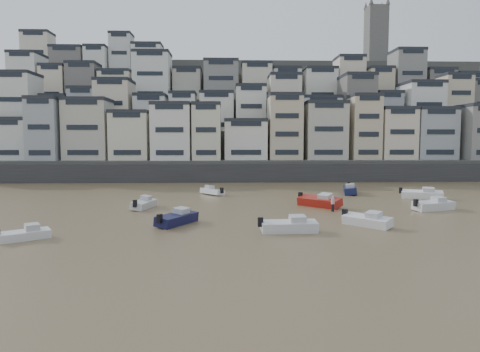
{
  "coord_description": "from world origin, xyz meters",
  "views": [
    {
      "loc": [
        7.28,
        -16.91,
        7.84
      ],
      "look_at": [
        8.86,
        30.0,
        4.0
      ],
      "focal_mm": 32.0,
      "sensor_mm": 36.0,
      "label": 1
    }
  ],
  "objects_px": {
    "boat_g": "(422,193)",
    "person_pink": "(333,204)",
    "boat_c": "(177,217)",
    "boat_e": "(319,200)",
    "boat_d": "(434,204)",
    "boat_j": "(25,233)",
    "boat_i": "(350,188)",
    "boat_h": "(212,190)",
    "boat_a": "(289,224)",
    "boat_b": "(367,219)",
    "boat_f": "(144,203)"
  },
  "relations": [
    {
      "from": "boat_g",
      "to": "person_pink",
      "type": "bearing_deg",
      "value": -123.97
    },
    {
      "from": "boat_c",
      "to": "boat_e",
      "type": "distance_m",
      "value": 18.83
    },
    {
      "from": "boat_d",
      "to": "boat_j",
      "type": "relative_size",
      "value": 1.36
    },
    {
      "from": "boat_d",
      "to": "boat_e",
      "type": "height_order",
      "value": "boat_e"
    },
    {
      "from": "boat_i",
      "to": "boat_j",
      "type": "relative_size",
      "value": 1.43
    },
    {
      "from": "boat_h",
      "to": "boat_a",
      "type": "bearing_deg",
      "value": 156.59
    },
    {
      "from": "boat_c",
      "to": "boat_h",
      "type": "height_order",
      "value": "boat_c"
    },
    {
      "from": "boat_b",
      "to": "boat_i",
      "type": "xyz_separation_m",
      "value": [
        5.53,
        24.36,
        0.13
      ]
    },
    {
      "from": "boat_d",
      "to": "boat_h",
      "type": "distance_m",
      "value": 29.66
    },
    {
      "from": "boat_a",
      "to": "boat_b",
      "type": "height_order",
      "value": "boat_a"
    },
    {
      "from": "boat_c",
      "to": "person_pink",
      "type": "relative_size",
      "value": 3.13
    },
    {
      "from": "boat_a",
      "to": "boat_f",
      "type": "relative_size",
      "value": 1.07
    },
    {
      "from": "person_pink",
      "to": "boat_b",
      "type": "bearing_deg",
      "value": -83.0
    },
    {
      "from": "boat_c",
      "to": "boat_e",
      "type": "relative_size",
      "value": 0.92
    },
    {
      "from": "boat_d",
      "to": "boat_h",
      "type": "height_order",
      "value": "boat_d"
    },
    {
      "from": "boat_e",
      "to": "boat_i",
      "type": "relative_size",
      "value": 1.0
    },
    {
      "from": "boat_h",
      "to": "boat_j",
      "type": "distance_m",
      "value": 31.63
    },
    {
      "from": "boat_b",
      "to": "boat_d",
      "type": "distance_m",
      "value": 13.9
    },
    {
      "from": "boat_c",
      "to": "boat_f",
      "type": "relative_size",
      "value": 1.1
    },
    {
      "from": "boat_e",
      "to": "boat_g",
      "type": "relative_size",
      "value": 1.02
    },
    {
      "from": "boat_b",
      "to": "boat_h",
      "type": "bearing_deg",
      "value": 170.01
    },
    {
      "from": "boat_h",
      "to": "boat_d",
      "type": "bearing_deg",
      "value": -159.44
    },
    {
      "from": "boat_c",
      "to": "boat_b",
      "type": "bearing_deg",
      "value": -65.01
    },
    {
      "from": "boat_a",
      "to": "boat_c",
      "type": "xyz_separation_m",
      "value": [
        -10.05,
        3.9,
        0.02
      ]
    },
    {
      "from": "boat_g",
      "to": "boat_i",
      "type": "distance_m",
      "value": 10.14
    },
    {
      "from": "boat_f",
      "to": "boat_j",
      "type": "xyz_separation_m",
      "value": [
        -6.4,
        -15.77,
        -0.12
      ]
    },
    {
      "from": "boat_b",
      "to": "person_pink",
      "type": "distance_m",
      "value": 8.51
    },
    {
      "from": "boat_e",
      "to": "boat_i",
      "type": "bearing_deg",
      "value": 105.46
    },
    {
      "from": "boat_b",
      "to": "boat_i",
      "type": "distance_m",
      "value": 24.98
    },
    {
      "from": "boat_e",
      "to": "boat_g",
      "type": "distance_m",
      "value": 16.86
    },
    {
      "from": "boat_f",
      "to": "boat_h",
      "type": "relative_size",
      "value": 1.06
    },
    {
      "from": "boat_a",
      "to": "boat_c",
      "type": "bearing_deg",
      "value": 155.57
    },
    {
      "from": "boat_g",
      "to": "boat_j",
      "type": "distance_m",
      "value": 48.42
    },
    {
      "from": "boat_h",
      "to": "boat_i",
      "type": "bearing_deg",
      "value": -127.81
    },
    {
      "from": "boat_c",
      "to": "boat_j",
      "type": "xyz_separation_m",
      "value": [
        -11.36,
        -6.01,
        -0.18
      ]
    },
    {
      "from": "boat_d",
      "to": "boat_e",
      "type": "distance_m",
      "value": 12.78
    },
    {
      "from": "boat_b",
      "to": "boat_j",
      "type": "height_order",
      "value": "boat_b"
    },
    {
      "from": "boat_d",
      "to": "person_pink",
      "type": "height_order",
      "value": "person_pink"
    },
    {
      "from": "boat_e",
      "to": "person_pink",
      "type": "relative_size",
      "value": 3.38
    },
    {
      "from": "boat_c",
      "to": "person_pink",
      "type": "distance_m",
      "value": 17.96
    },
    {
      "from": "boat_b",
      "to": "boat_g",
      "type": "distance_m",
      "value": 22.92
    },
    {
      "from": "boat_c",
      "to": "boat_i",
      "type": "relative_size",
      "value": 0.93
    },
    {
      "from": "boat_g",
      "to": "boat_e",
      "type": "bearing_deg",
      "value": -134.86
    },
    {
      "from": "boat_b",
      "to": "boat_g",
      "type": "relative_size",
      "value": 0.86
    },
    {
      "from": "boat_c",
      "to": "boat_g",
      "type": "height_order",
      "value": "boat_g"
    },
    {
      "from": "boat_i",
      "to": "person_pink",
      "type": "bearing_deg",
      "value": -9.14
    },
    {
      "from": "boat_f",
      "to": "boat_a",
      "type": "bearing_deg",
      "value": -119.42
    },
    {
      "from": "boat_e",
      "to": "boat_f",
      "type": "bearing_deg",
      "value": -132.92
    },
    {
      "from": "boat_d",
      "to": "boat_f",
      "type": "height_order",
      "value": "boat_d"
    },
    {
      "from": "boat_b",
      "to": "boat_e",
      "type": "distance_m",
      "value": 11.91
    }
  ]
}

